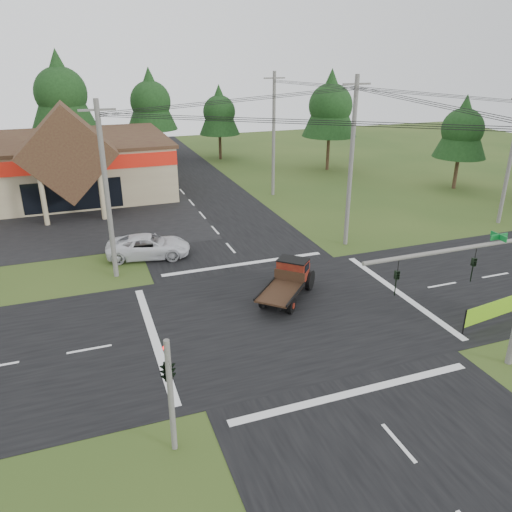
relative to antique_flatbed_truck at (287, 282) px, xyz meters
name	(u,v)px	position (x,y,z in m)	size (l,w,h in m)	color
ground	(287,314)	(-0.65, -1.58, -1.03)	(120.00, 120.00, 0.00)	#2B4418
road_ns	(287,313)	(-0.65, -1.58, -1.02)	(12.00, 120.00, 0.02)	black
road_ew	(287,313)	(-0.65, -1.58, -1.02)	(120.00, 12.00, 0.02)	black
parking_apron	(22,231)	(-14.65, 17.42, -1.02)	(28.00, 14.00, 0.02)	black
cvs_building	(4,168)	(-16.35, 27.98, 1.75)	(30.40, 18.20, 9.19)	#9C896A
traffic_signal_mast	(497,278)	(5.17, -9.08, 3.39)	(8.12, 0.24, 7.00)	#595651
traffic_signal_corner	(167,360)	(-8.15, -8.91, 2.49)	(0.53, 2.48, 4.40)	#595651
utility_pole_nw	(107,191)	(-8.65, 6.42, 4.36)	(2.00, 0.30, 10.50)	#595651
utility_pole_ne	(351,162)	(7.35, 6.42, 4.86)	(2.00, 0.30, 11.50)	#595651
utility_pole_far	(511,158)	(21.35, 6.42, 4.21)	(2.00, 0.30, 10.20)	#595651
utility_pole_n	(274,134)	(7.35, 20.42, 4.71)	(2.00, 0.30, 11.20)	#595651
tree_row_c	(60,90)	(-10.65, 39.42, 7.69)	(7.28, 7.28, 13.13)	#332316
tree_row_d	(150,99)	(-0.65, 40.42, 6.35)	(6.16, 6.16, 11.11)	#332316
tree_row_e	(219,110)	(7.35, 38.42, 5.00)	(5.04, 5.04, 9.09)	#332316
tree_side_ne	(331,104)	(17.35, 28.42, 6.35)	(6.16, 6.16, 11.11)	#332316
tree_side_e_near	(463,127)	(25.35, 16.42, 5.00)	(5.04, 5.04, 9.09)	#332316
antique_flatbed_truck	(287,282)	(0.00, 0.00, 0.00)	(1.88, 4.93, 2.06)	#510C0B
roadside_banner	(491,313)	(8.56, -6.13, -0.36)	(3.95, 0.12, 1.35)	#67A616
white_pickup	(149,246)	(-6.25, 8.82, -0.27)	(2.53, 5.49, 1.52)	silver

